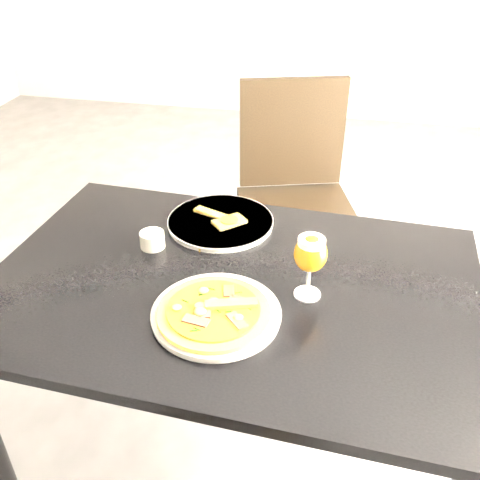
% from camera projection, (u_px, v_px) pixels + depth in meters
% --- Properties ---
extents(ground, '(6.00, 6.00, 0.00)m').
position_uv_depth(ground, '(187.00, 376.00, 2.05)').
color(ground, '#515153').
rests_on(ground, ground).
extents(dining_table, '(1.24, 0.86, 0.75)m').
position_uv_depth(dining_table, '(232.00, 309.00, 1.36)').
color(dining_table, black).
rests_on(dining_table, ground).
extents(chair_far, '(0.56, 0.56, 0.97)m').
position_uv_depth(chair_far, '(295.00, 195.00, 2.16)').
color(chair_far, black).
rests_on(chair_far, ground).
extents(plate_main, '(0.33, 0.33, 0.02)m').
position_uv_depth(plate_main, '(216.00, 314.00, 1.20)').
color(plate_main, silver).
rests_on(plate_main, dining_table).
extents(pizza, '(0.25, 0.25, 0.03)m').
position_uv_depth(pizza, '(214.00, 311.00, 1.18)').
color(pizza, olive).
rests_on(pizza, plate_main).
extents(plate_second, '(0.38, 0.38, 0.02)m').
position_uv_depth(plate_second, '(221.00, 222.00, 1.54)').
color(plate_second, silver).
rests_on(plate_second, dining_table).
extents(crust_scraps, '(0.17, 0.12, 0.01)m').
position_uv_depth(crust_scraps, '(223.00, 219.00, 1.53)').
color(crust_scraps, olive).
rests_on(crust_scraps, plate_second).
extents(loose_crust, '(0.11, 0.06, 0.01)m').
position_uv_depth(loose_crust, '(218.00, 246.00, 1.44)').
color(loose_crust, olive).
rests_on(loose_crust, dining_table).
extents(sauce_cup, '(0.07, 0.07, 0.04)m').
position_uv_depth(sauce_cup, '(152.00, 239.00, 1.43)').
color(sauce_cup, '#BAB7A7').
rests_on(sauce_cup, dining_table).
extents(beer_glass, '(0.08, 0.08, 0.16)m').
position_uv_depth(beer_glass, '(311.00, 254.00, 1.21)').
color(beer_glass, silver).
rests_on(beer_glass, dining_table).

